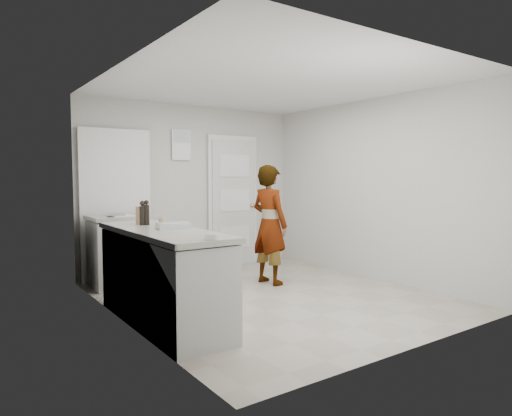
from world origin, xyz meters
TOP-DOWN VIEW (x-y plane):
  - ground at (0.00, 0.00)m, footprint 4.00×4.00m
  - room_shell at (-0.17, 1.95)m, footprint 4.00×4.00m
  - main_counter at (-1.45, -0.20)m, footprint 0.64×1.96m
  - side_counter at (-1.25, 1.55)m, footprint 0.84×0.61m
  - person at (0.39, 0.55)m, footprint 0.46×0.63m
  - cake_mix_box at (-1.44, 0.38)m, footprint 0.13×0.09m
  - spice_jar at (-1.35, 0.06)m, footprint 0.05×0.05m
  - oil_cruet_a at (-1.47, 0.26)m, footprint 0.06×0.06m
  - oil_cruet_b at (-1.43, 0.24)m, footprint 0.06×0.06m
  - baking_dish at (-1.33, -0.20)m, footprint 0.34×0.28m
  - egg_bowl at (-1.41, -1.10)m, footprint 0.12×0.12m
  - papers at (-1.28, 1.47)m, footprint 0.29×0.36m

SIDE VIEW (x-z plane):
  - ground at x=0.00m, z-range 0.00..0.00m
  - main_counter at x=-1.45m, z-range -0.04..0.89m
  - side_counter at x=-1.25m, z-range -0.03..0.89m
  - person at x=0.39m, z-range 0.00..1.58m
  - papers at x=-1.28m, z-range 0.93..0.94m
  - egg_bowl at x=-1.41m, z-range 0.93..0.97m
  - baking_dish at x=-1.33m, z-range 0.92..0.98m
  - spice_jar at x=-1.35m, z-range 0.93..1.01m
  - cake_mix_box at x=-1.44m, z-range 0.93..1.11m
  - room_shell at x=-0.17m, z-range -0.98..3.02m
  - oil_cruet_a at x=-1.47m, z-range 0.92..1.17m
  - oil_cruet_b at x=-1.43m, z-range 0.92..1.18m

